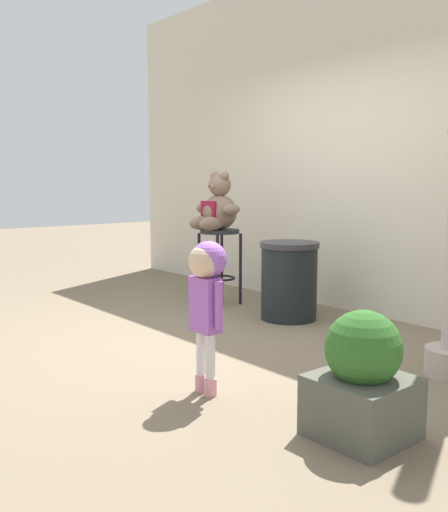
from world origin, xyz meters
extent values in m
plane|color=#776852|center=(0.00, 0.00, 0.00)|extent=(24.00, 24.00, 0.00)
cube|color=beige|center=(0.00, 2.03, 1.71)|extent=(7.06, 0.30, 3.43)
cylinder|color=#22242B|center=(-0.97, 1.10, 0.76)|extent=(0.41, 0.41, 0.04)
cylinder|color=black|center=(-1.12, 0.95, 0.37)|extent=(0.03, 0.03, 0.74)
cylinder|color=black|center=(-0.81, 0.95, 0.37)|extent=(0.03, 0.03, 0.74)
cylinder|color=black|center=(-1.12, 1.25, 0.37)|extent=(0.03, 0.03, 0.74)
cylinder|color=black|center=(-0.81, 1.25, 0.37)|extent=(0.03, 0.03, 0.74)
torus|color=black|center=(-0.97, 1.10, 0.27)|extent=(0.33, 0.33, 0.02)
sphere|color=#7B6553|center=(-0.97, 1.10, 0.96)|extent=(0.36, 0.36, 0.36)
cube|color=maroon|center=(-0.97, 0.95, 0.97)|extent=(0.22, 0.03, 0.21)
sphere|color=#7B6553|center=(-0.97, 1.10, 1.23)|extent=(0.23, 0.23, 0.23)
ellipsoid|color=#895F4D|center=(-0.97, 1.00, 1.22)|extent=(0.10, 0.07, 0.07)
sphere|color=black|center=(-0.97, 0.97, 1.22)|extent=(0.03, 0.03, 0.03)
sphere|color=#7B6553|center=(-1.05, 1.10, 1.33)|extent=(0.09, 0.09, 0.09)
sphere|color=#7B6553|center=(-0.89, 1.10, 1.33)|extent=(0.09, 0.09, 0.09)
ellipsoid|color=#7B6553|center=(-1.18, 1.07, 0.99)|extent=(0.12, 0.20, 0.11)
ellipsoid|color=#7B6553|center=(-0.75, 1.07, 0.99)|extent=(0.12, 0.20, 0.11)
ellipsoid|color=#7B6553|center=(-1.05, 0.93, 0.85)|extent=(0.12, 0.30, 0.14)
ellipsoid|color=#7B6553|center=(-0.89, 0.93, 0.85)|extent=(0.12, 0.30, 0.14)
cylinder|color=pink|center=(0.93, -0.59, 0.05)|extent=(0.08, 0.08, 0.11)
cylinder|color=silver|center=(0.93, -0.59, 0.25)|extent=(0.06, 0.06, 0.28)
cylinder|color=pink|center=(1.02, -0.59, 0.05)|extent=(0.08, 0.08, 0.11)
cylinder|color=silver|center=(1.02, -0.59, 0.25)|extent=(0.06, 0.06, 0.28)
cube|color=#9F55BA|center=(0.98, -0.59, 0.55)|extent=(0.19, 0.11, 0.33)
cylinder|color=#9F55BA|center=(0.86, -0.59, 0.56)|extent=(0.05, 0.05, 0.28)
cylinder|color=#9F55BA|center=(1.10, -0.59, 0.56)|extent=(0.05, 0.05, 0.28)
sphere|color=#D8B293|center=(0.98, -0.59, 0.81)|extent=(0.20, 0.20, 0.20)
sphere|color=#9B5BC1|center=(0.98, -0.57, 0.82)|extent=(0.22, 0.22, 0.22)
cylinder|color=black|center=(-0.04, 1.17, 0.33)|extent=(0.51, 0.51, 0.67)
cylinder|color=#2D2D33|center=(-0.04, 1.17, 0.69)|extent=(0.55, 0.55, 0.05)
cube|color=#525347|center=(1.94, -0.36, 0.16)|extent=(0.45, 0.45, 0.31)
sphere|color=#2D6224|center=(1.94, -0.36, 0.45)|extent=(0.38, 0.38, 0.38)
camera|label=1|loc=(3.64, -2.65, 1.27)|focal=40.72mm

